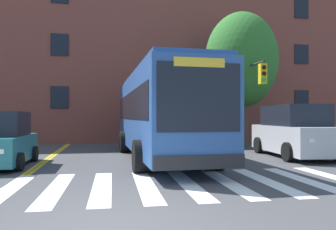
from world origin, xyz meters
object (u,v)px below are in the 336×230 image
Objects in this scene: car_red_behind_bus at (154,129)px; street_tree_curbside_large at (241,61)px; car_teal_near_lane at (2,141)px; city_bus at (159,113)px; car_silver_far_lane at (294,132)px; traffic_light_near_corner at (250,88)px.

street_tree_curbside_large is (4.33, -6.32, 4.24)m from car_red_behind_bus.
car_teal_near_lane is at bearing -120.27° from car_red_behind_bus.
car_red_behind_bus is 0.53× the size of street_tree_curbside_large.
car_red_behind_bus is (1.38, 10.98, -1.09)m from city_bus.
street_tree_curbside_large is at bearing 27.35° from car_teal_near_lane.
street_tree_curbside_large is at bearing 91.84° from car_silver_far_lane.
car_red_behind_bus is 0.83× the size of traffic_light_near_corner.
car_silver_far_lane is at bearing 3.36° from car_teal_near_lane.
traffic_light_near_corner is (3.94, -8.32, 2.42)m from car_red_behind_bus.
street_tree_curbside_large is at bearing -55.57° from car_red_behind_bus.
traffic_light_near_corner is 2.73m from street_tree_curbside_large.
car_red_behind_bus is 9.52m from traffic_light_near_corner.
street_tree_curbside_large is at bearing 78.86° from traffic_light_near_corner.
street_tree_curbside_large is (-0.17, 5.26, 4.00)m from car_silver_far_lane.
car_red_behind_bus is at bearing 111.24° from car_silver_far_lane.
car_silver_far_lane is at bearing -80.19° from traffic_light_near_corner.
car_teal_near_lane is (-5.78, -1.29, -1.05)m from city_bus.
car_silver_far_lane is (5.88, -0.60, -0.85)m from city_bus.
car_silver_far_lane is 3.96m from traffic_light_near_corner.
city_bus is 8.02m from street_tree_curbside_large.
car_silver_far_lane is 1.04× the size of traffic_light_near_corner.
city_bus reaches higher than car_red_behind_bus.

